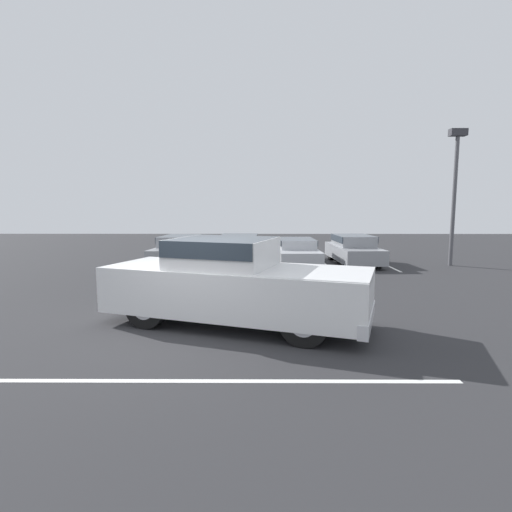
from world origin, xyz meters
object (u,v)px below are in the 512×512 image
(parked_sedan_b, at_px, (239,248))
(parked_sedan_d, at_px, (353,249))
(pickup_truck, at_px, (236,282))
(parked_sedan_c, at_px, (297,250))
(light_post, at_px, (455,180))
(parked_sedan_a, at_px, (180,248))

(parked_sedan_b, relative_size, parked_sedan_d, 1.04)
(pickup_truck, distance_m, parked_sedan_b, 9.94)
(parked_sedan_c, bearing_deg, light_post, 84.16)
(light_post, bearing_deg, parked_sedan_d, 170.73)
(parked_sedan_b, xyz_separation_m, light_post, (9.40, -1.01, 3.06))
(parked_sedan_a, bearing_deg, light_post, 90.05)
(parked_sedan_c, bearing_deg, parked_sedan_b, -100.10)
(parked_sedan_d, bearing_deg, pickup_truck, -29.01)
(parked_sedan_b, xyz_separation_m, parked_sedan_c, (2.66, -0.43, -0.06))
(pickup_truck, bearing_deg, parked_sedan_a, 126.79)
(pickup_truck, height_order, parked_sedan_a, pickup_truck)
(parked_sedan_d, bearing_deg, parked_sedan_a, -94.95)
(pickup_truck, xyz_separation_m, parked_sedan_b, (-0.42, 9.93, -0.28))
(parked_sedan_a, bearing_deg, parked_sedan_c, 90.01)
(light_post, bearing_deg, parked_sedan_c, 175.06)
(pickup_truck, height_order, parked_sedan_d, pickup_truck)
(parked_sedan_d, bearing_deg, parked_sedan_b, -95.89)
(parked_sedan_a, relative_size, parked_sedan_b, 0.98)
(parked_sedan_a, bearing_deg, parked_sedan_d, 92.29)
(parked_sedan_b, bearing_deg, pickup_truck, 4.63)
(parked_sedan_d, xyz_separation_m, light_post, (4.14, -0.68, 3.05))
(parked_sedan_a, xyz_separation_m, parked_sedan_c, (5.44, -0.48, -0.05))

